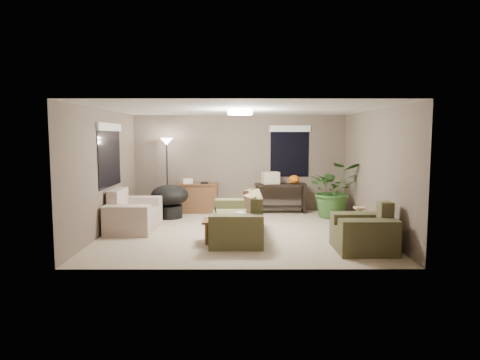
{
  "coord_description": "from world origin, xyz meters",
  "views": [
    {
      "loc": [
        -0.02,
        -8.66,
        1.98
      ],
      "look_at": [
        0.0,
        0.2,
        1.05
      ],
      "focal_mm": 32.0,
      "sensor_mm": 36.0,
      "label": 1
    }
  ],
  "objects_px": {
    "console_table": "(280,196)",
    "cat_scratching_post": "(359,221)",
    "floor_lamp": "(167,151)",
    "houseplant": "(333,196)",
    "loveseat": "(133,215)",
    "coffee_table": "(230,223)",
    "papasan_chair": "(170,199)",
    "desk": "(197,198)",
    "main_sofa": "(239,222)",
    "armchair": "(364,234)"
  },
  "relations": [
    {
      "from": "console_table",
      "to": "houseplant",
      "type": "relative_size",
      "value": 0.96
    },
    {
      "from": "houseplant",
      "to": "coffee_table",
      "type": "bearing_deg",
      "value": -135.59
    },
    {
      "from": "houseplant",
      "to": "loveseat",
      "type": "bearing_deg",
      "value": -164.15
    },
    {
      "from": "desk",
      "to": "coffee_table",
      "type": "bearing_deg",
      "value": -73.54
    },
    {
      "from": "papasan_chair",
      "to": "armchair",
      "type": "bearing_deg",
      "value": -37.74
    },
    {
      "from": "floor_lamp",
      "to": "houseplant",
      "type": "bearing_deg",
      "value": -7.27
    },
    {
      "from": "floor_lamp",
      "to": "houseplant",
      "type": "relative_size",
      "value": 1.42
    },
    {
      "from": "coffee_table",
      "to": "floor_lamp",
      "type": "height_order",
      "value": "floor_lamp"
    },
    {
      "from": "loveseat",
      "to": "houseplant",
      "type": "height_order",
      "value": "houseplant"
    },
    {
      "from": "armchair",
      "to": "desk",
      "type": "xyz_separation_m",
      "value": [
        -3.24,
        3.69,
        0.08
      ]
    },
    {
      "from": "main_sofa",
      "to": "cat_scratching_post",
      "type": "distance_m",
      "value": 2.55
    },
    {
      "from": "loveseat",
      "to": "floor_lamp",
      "type": "distance_m",
      "value": 2.27
    },
    {
      "from": "armchair",
      "to": "cat_scratching_post",
      "type": "bearing_deg",
      "value": 77.18
    },
    {
      "from": "main_sofa",
      "to": "console_table",
      "type": "height_order",
      "value": "main_sofa"
    },
    {
      "from": "coffee_table",
      "to": "cat_scratching_post",
      "type": "xyz_separation_m",
      "value": [
        2.67,
        0.91,
        -0.14
      ]
    },
    {
      "from": "coffee_table",
      "to": "cat_scratching_post",
      "type": "relative_size",
      "value": 2.0
    },
    {
      "from": "loveseat",
      "to": "coffee_table",
      "type": "distance_m",
      "value": 2.36
    },
    {
      "from": "armchair",
      "to": "cat_scratching_post",
      "type": "relative_size",
      "value": 2.0
    },
    {
      "from": "houseplant",
      "to": "cat_scratching_post",
      "type": "xyz_separation_m",
      "value": [
        0.22,
        -1.49,
        -0.31
      ]
    },
    {
      "from": "main_sofa",
      "to": "desk",
      "type": "relative_size",
      "value": 2.0
    },
    {
      "from": "armchair",
      "to": "houseplant",
      "type": "height_order",
      "value": "houseplant"
    },
    {
      "from": "loveseat",
      "to": "papasan_chair",
      "type": "height_order",
      "value": "loveseat"
    },
    {
      "from": "desk",
      "to": "cat_scratching_post",
      "type": "distance_m",
      "value": 4.19
    },
    {
      "from": "main_sofa",
      "to": "armchair",
      "type": "bearing_deg",
      "value": -25.91
    },
    {
      "from": "coffee_table",
      "to": "cat_scratching_post",
      "type": "height_order",
      "value": "cat_scratching_post"
    },
    {
      "from": "console_table",
      "to": "armchair",
      "type": "bearing_deg",
      "value": -73.14
    },
    {
      "from": "papasan_chair",
      "to": "cat_scratching_post",
      "type": "height_order",
      "value": "papasan_chair"
    },
    {
      "from": "armchair",
      "to": "houseplant",
      "type": "xyz_separation_m",
      "value": [
        0.13,
        3.01,
        0.23
      ]
    },
    {
      "from": "loveseat",
      "to": "cat_scratching_post",
      "type": "height_order",
      "value": "loveseat"
    },
    {
      "from": "desk",
      "to": "houseplant",
      "type": "xyz_separation_m",
      "value": [
        3.37,
        -0.68,
        0.15
      ]
    },
    {
      "from": "console_table",
      "to": "cat_scratching_post",
      "type": "height_order",
      "value": "console_table"
    },
    {
      "from": "armchair",
      "to": "console_table",
      "type": "distance_m",
      "value": 3.79
    },
    {
      "from": "armchair",
      "to": "houseplant",
      "type": "relative_size",
      "value": 0.74
    },
    {
      "from": "main_sofa",
      "to": "cat_scratching_post",
      "type": "xyz_separation_m",
      "value": [
        2.5,
        0.47,
        -0.08
      ]
    },
    {
      "from": "armchair",
      "to": "floor_lamp",
      "type": "bearing_deg",
      "value": 138.3
    },
    {
      "from": "main_sofa",
      "to": "houseplant",
      "type": "bearing_deg",
      "value": 40.64
    },
    {
      "from": "console_table",
      "to": "floor_lamp",
      "type": "xyz_separation_m",
      "value": [
        -2.87,
        -0.09,
        1.16
      ]
    },
    {
      "from": "armchair",
      "to": "floor_lamp",
      "type": "distance_m",
      "value": 5.47
    },
    {
      "from": "floor_lamp",
      "to": "cat_scratching_post",
      "type": "xyz_separation_m",
      "value": [
        4.31,
        -2.01,
        -1.38
      ]
    },
    {
      "from": "houseplant",
      "to": "floor_lamp",
      "type": "bearing_deg",
      "value": 172.73
    },
    {
      "from": "cat_scratching_post",
      "to": "coffee_table",
      "type": "bearing_deg",
      "value": -161.12
    },
    {
      "from": "main_sofa",
      "to": "armchair",
      "type": "height_order",
      "value": "same"
    },
    {
      "from": "main_sofa",
      "to": "desk",
      "type": "xyz_separation_m",
      "value": [
        -1.08,
        2.64,
        0.08
      ]
    },
    {
      "from": "houseplant",
      "to": "main_sofa",
      "type": "bearing_deg",
      "value": -139.36
    },
    {
      "from": "loveseat",
      "to": "desk",
      "type": "relative_size",
      "value": 1.45
    },
    {
      "from": "loveseat",
      "to": "papasan_chair",
      "type": "bearing_deg",
      "value": 64.48
    },
    {
      "from": "coffee_table",
      "to": "papasan_chair",
      "type": "relative_size",
      "value": 0.93
    },
    {
      "from": "papasan_chair",
      "to": "houseplant",
      "type": "distance_m",
      "value": 3.95
    },
    {
      "from": "papasan_chair",
      "to": "loveseat",
      "type": "bearing_deg",
      "value": -115.52
    },
    {
      "from": "armchair",
      "to": "coffee_table",
      "type": "relative_size",
      "value": 1.0
    }
  ]
}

